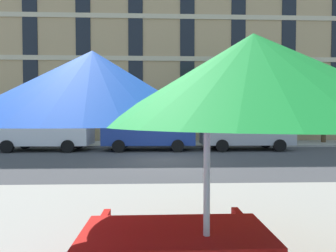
# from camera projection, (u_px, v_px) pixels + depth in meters

# --- Properties ---
(ground_plane) EXTENTS (120.00, 120.00, 0.00)m
(ground_plane) POSITION_uv_depth(u_px,v_px,m) (164.00, 161.00, 11.42)
(ground_plane) COLOR #424244
(sidewalk_far) EXTENTS (56.00, 3.60, 0.12)m
(sidewalk_far) POSITION_uv_depth(u_px,v_px,m) (162.00, 144.00, 18.21)
(sidewalk_far) COLOR #9E998E
(sidewalk_far) RESTS_ON ground
(apartment_building) EXTENTS (39.57, 12.08, 16.00)m
(apartment_building) POSITION_uv_depth(u_px,v_px,m) (161.00, 56.00, 26.15)
(apartment_building) COLOR tan
(apartment_building) RESTS_ON ground
(pickup_white) EXTENTS (5.10, 2.12, 2.20)m
(pickup_white) POSITION_uv_depth(u_px,v_px,m) (41.00, 132.00, 14.85)
(pickup_white) COLOR silver
(pickup_white) RESTS_ON ground
(pickup_blue) EXTENTS (5.10, 2.12, 2.20)m
(pickup_blue) POSITION_uv_depth(u_px,v_px,m) (145.00, 132.00, 15.05)
(pickup_blue) COLOR navy
(pickup_blue) RESTS_ON ground
(pickup_silver) EXTENTS (5.10, 2.12, 2.20)m
(pickup_silver) POSITION_uv_depth(u_px,v_px,m) (241.00, 132.00, 15.24)
(pickup_silver) COLOR #A8AAB2
(pickup_silver) RESTS_ON ground
(street_tree_left) EXTENTS (2.55, 2.55, 4.29)m
(street_tree_left) POSITION_uv_depth(u_px,v_px,m) (59.00, 101.00, 18.08)
(street_tree_left) COLOR brown
(street_tree_left) RESTS_ON ground
(street_tree_middle) EXTENTS (3.30, 3.46, 5.82)m
(street_tree_middle) POSITION_uv_depth(u_px,v_px,m) (224.00, 87.00, 18.01)
(street_tree_middle) COLOR #4C3823
(street_tree_middle) RESTS_ON ground
(street_tree_right) EXTENTS (2.75, 2.78, 5.18)m
(street_tree_right) POSITION_uv_depth(u_px,v_px,m) (323.00, 96.00, 18.51)
(street_tree_right) COLOR #4C3823
(street_tree_right) RESTS_ON ground
(patio_umbrella) EXTENTS (3.70, 3.70, 2.31)m
(patio_umbrella) POSITION_uv_depth(u_px,v_px,m) (207.00, 98.00, 2.37)
(patio_umbrella) COLOR silver
(patio_umbrella) RESTS_ON ground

